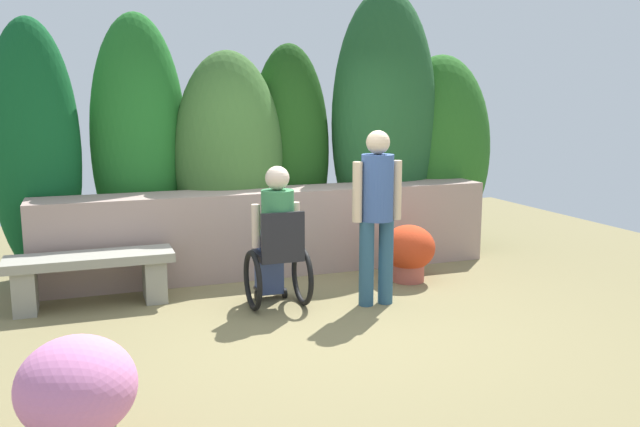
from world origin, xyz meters
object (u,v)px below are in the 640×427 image
object	(u,v)px
person_standing_companion	(377,206)
flower_pot_terracotta_by_wall	(77,395)
person_in_wheelchair	(276,241)
flower_pot_purple_near	(409,251)
stone_bench	(91,272)

from	to	relation	value
person_standing_companion	flower_pot_terracotta_by_wall	distance (m)	3.33
person_in_wheelchair	person_standing_companion	bearing A→B (deg)	-9.82
flower_pot_purple_near	stone_bench	bearing A→B (deg)	175.48
flower_pot_purple_near	flower_pot_terracotta_by_wall	size ratio (longest dim) A/B	0.88
person_standing_companion	flower_pot_purple_near	size ratio (longest dim) A/B	2.70
stone_bench	person_in_wheelchair	distance (m)	1.77
stone_bench	person_in_wheelchair	world-z (taller)	person_in_wheelchair
person_standing_companion	person_in_wheelchair	bearing A→B (deg)	169.19
person_in_wheelchair	flower_pot_purple_near	distance (m)	1.63
person_in_wheelchair	flower_pot_purple_near	world-z (taller)	person_in_wheelchair
stone_bench	person_standing_companion	distance (m)	2.75
flower_pot_terracotta_by_wall	flower_pot_purple_near	bearing A→B (deg)	37.70
person_in_wheelchair	flower_pot_terracotta_by_wall	xyz separation A→B (m)	(-1.75, -2.21, -0.25)
person_standing_companion	stone_bench	bearing A→B (deg)	166.60
stone_bench	flower_pot_terracotta_by_wall	world-z (taller)	flower_pot_terracotta_by_wall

